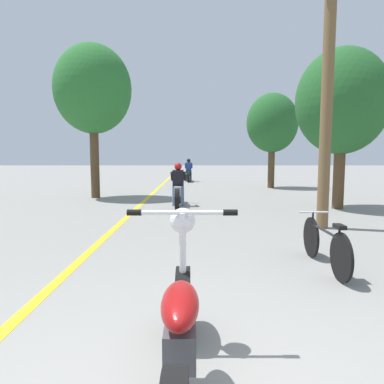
% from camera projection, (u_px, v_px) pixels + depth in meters
% --- Properties ---
extents(lane_stripe_center, '(0.14, 48.00, 0.01)m').
position_uv_depth(lane_stripe_center, '(152.00, 194.00, 14.14)').
color(lane_stripe_center, yellow).
rests_on(lane_stripe_center, ground).
extents(utility_pole, '(1.10, 0.24, 6.22)m').
position_uv_depth(utility_pole, '(327.00, 75.00, 7.05)').
color(utility_pole, brown).
rests_on(utility_pole, ground).
extents(roadside_tree_right_near, '(2.63, 2.37, 4.63)m').
position_uv_depth(roadside_tree_right_near, '(341.00, 102.00, 9.84)').
color(roadside_tree_right_near, '#513A23').
rests_on(roadside_tree_right_near, ground).
extents(roadside_tree_right_far, '(2.49, 2.24, 4.60)m').
position_uv_depth(roadside_tree_right_far, '(272.00, 123.00, 16.62)').
color(roadside_tree_right_far, '#513A23').
rests_on(roadside_tree_right_far, ground).
extents(roadside_tree_left, '(2.80, 2.52, 5.60)m').
position_uv_depth(roadside_tree_left, '(92.00, 90.00, 12.43)').
color(roadside_tree_left, '#513A23').
rests_on(roadside_tree_left, ground).
extents(motorcycle_foreground, '(0.85, 2.03, 1.12)m').
position_uv_depth(motorcycle_foreground, '(180.00, 327.00, 2.22)').
color(motorcycle_foreground, black).
rests_on(motorcycle_foreground, ground).
extents(motorcycle_rider_lead, '(0.50, 2.08, 1.34)m').
position_uv_depth(motorcycle_rider_lead, '(178.00, 190.00, 10.63)').
color(motorcycle_rider_lead, black).
rests_on(motorcycle_rider_lead, ground).
extents(motorcycle_rider_far, '(0.50, 2.12, 1.42)m').
position_uv_depth(motorcycle_rider_far, '(188.00, 173.00, 21.20)').
color(motorcycle_rider_far, black).
rests_on(motorcycle_rider_far, ground).
extents(bicycle_parked, '(0.44, 1.67, 0.71)m').
position_uv_depth(bicycle_parked, '(324.00, 244.00, 4.68)').
color(bicycle_parked, black).
rests_on(bicycle_parked, ground).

